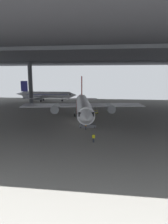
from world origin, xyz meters
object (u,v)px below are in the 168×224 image
boarding_stairs (88,124)px  crew_worker_near_nose (94,138)px  airplane_distant (45,95)px  baggage_tug (96,112)px  airplane_main (83,106)px  crew_worker_by_stairs (86,126)px

boarding_stairs → crew_worker_near_nose: 11.00m
airplane_distant → baggage_tug: 37.96m
boarding_stairs → baggage_tug: (0.63, 17.66, -0.21)m
airplane_main → crew_worker_near_nose: (4.72, -20.92, -2.59)m
boarding_stairs → crew_worker_by_stairs: boarding_stairs is taller
crew_worker_near_nose → airplane_main: bearing=102.7°
crew_worker_by_stairs → baggage_tug: crew_worker_by_stairs is taller
airplane_main → baggage_tug: (3.06, 7.50, -2.98)m
crew_worker_by_stairs → airplane_distant: size_ratio=0.06×
boarding_stairs → airplane_main: bearing=103.5°
baggage_tug → airplane_main: bearing=-112.2°
baggage_tug → boarding_stairs: bearing=-92.0°
boarding_stairs → baggage_tug: size_ratio=2.00×
airplane_distant → baggage_tug: size_ratio=12.38×
boarding_stairs → airplane_distant: 51.94m
airplane_main → airplane_distant: (-22.78, 35.19, -0.42)m
boarding_stairs → crew_worker_by_stairs: (-0.14, -2.51, 0.24)m
crew_worker_near_nose → airplane_distant: size_ratio=0.06×
boarding_stairs → airplane_distant: bearing=119.1°
crew_worker_near_nose → airplane_distant: airplane_distant is taller
airplane_main → crew_worker_near_nose: bearing=-77.3°
airplane_distant → crew_worker_near_nose: bearing=-63.9°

